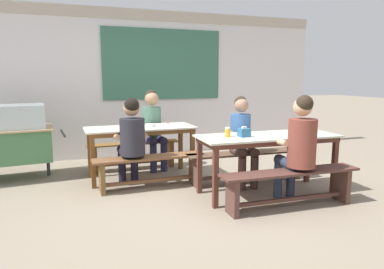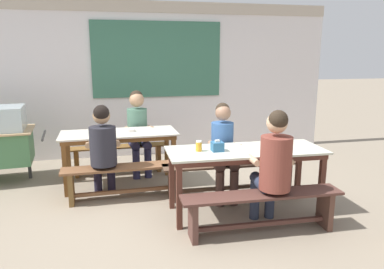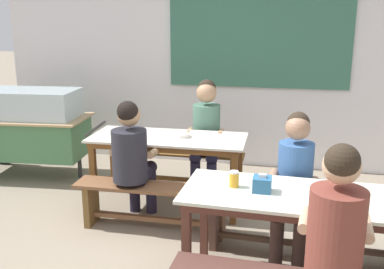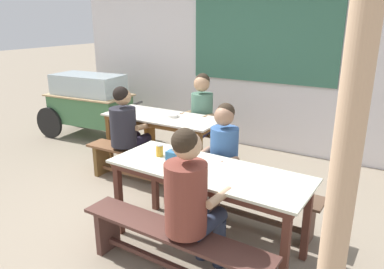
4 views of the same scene
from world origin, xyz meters
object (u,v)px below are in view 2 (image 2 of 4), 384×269
Objects in this scene: person_right_near_table at (223,146)px; dining_table_far at (119,138)px; condiment_jar at (199,146)px; soup_bowl at (130,130)px; bench_far_back at (118,156)px; bench_near_front at (262,206)px; person_center_facing at (138,127)px; tissue_box at (217,146)px; person_near_front at (273,163)px; bench_far_front at (123,177)px; bench_near_back at (231,174)px; person_left_back_turned at (103,146)px; dining_table_near at (246,156)px.

dining_table_far is at bearing 148.21° from person_right_near_table.
condiment_jar is 0.81× the size of soup_bowl.
bench_far_back is 0.88× the size of bench_near_front.
tissue_box is at bearing -67.02° from person_center_facing.
person_near_front is 2.25m from soup_bowl.
person_near_front is (1.51, -1.22, 0.44)m from bench_far_front.
person_right_near_table reaches higher than bench_near_back.
person_center_facing reaches higher than bench_near_front.
person_near_front is (0.24, -0.97, 0.04)m from person_right_near_table.
bench_far_front is at bearing -104.16° from soup_bowl.
person_right_near_table is 0.63m from condiment_jar.
tissue_box is 1.07× the size of condiment_jar.
person_left_back_turned reaches higher than bench_far_front.
person_left_back_turned is at bearing 140.10° from bench_near_front.
bench_far_front and bench_near_back have the same top height.
dining_table_far is at bearing -88.81° from bench_far_back.
person_near_front reaches higher than bench_near_back.
bench_far_back is 1.15× the size of person_near_front.
person_right_near_table is at bearing -52.76° from person_center_facing.
person_center_facing is (-1.10, 1.77, 0.05)m from dining_table_near.
bench_far_back is (-1.42, 1.82, -0.42)m from dining_table_near.
soup_bowl is (-0.90, 1.30, -0.04)m from tissue_box.
bench_near_back is (1.41, -0.18, -0.00)m from bench_far_front.
bench_far_back is at bearing 78.64° from person_left_back_turned.
person_center_facing reaches higher than person_left_back_turned.
bench_near_front is at bearing -155.49° from person_near_front.
soup_bowl reaches higher than bench_near_back.
person_right_near_table is 1.00× the size of person_left_back_turned.
person_left_back_turned reaches higher than bench_far_back.
soup_bowl is at bearing 124.73° from tissue_box.
bench_near_front is at bearing -84.24° from person_right_near_table.
bench_far_back is at bearing 120.58° from bench_near_front.
person_right_near_table reaches higher than bench_far_front.
person_near_front is at bearing -38.76° from bench_far_front.
bench_near_front is at bearing -39.90° from person_left_back_turned.
person_near_front is at bearing -37.90° from condiment_jar.
soup_bowl reaches higher than bench_far_back.
bench_far_back is 1.92m from person_right_near_table.
bench_near_front is 2.28m from soup_bowl.
person_near_front is at bearing -52.49° from soup_bowl.
bench_far_front is 11.80× the size of tissue_box.
soup_bowl is at bearing 127.51° from person_near_front.
bench_near_front is at bearing -47.45° from condiment_jar.
dining_table_far is at bearing 137.72° from dining_table_near.
soup_bowl reaches higher than dining_table_near.
soup_bowl is at bearing 75.84° from bench_far_front.
person_center_facing is (-1.11, 1.22, 0.45)m from bench_near_back.
tissue_box is 1.59m from soup_bowl.
bench_near_back and bench_near_front have the same top height.
bench_near_back is at bearing 26.90° from person_right_near_table.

